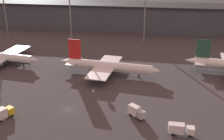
# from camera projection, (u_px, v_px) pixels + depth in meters

# --- Properties ---
(ground) EXTENTS (600.00, 600.00, 0.00)m
(ground) POSITION_uv_depth(u_px,v_px,m) (68.00, 109.00, 89.97)
(ground) COLOR #383538
(terminal_building) EXTENTS (217.30, 22.53, 16.88)m
(terminal_building) POSITION_uv_depth(u_px,v_px,m) (117.00, 16.00, 185.92)
(terminal_building) COLOR #3D424C
(terminal_building) RESTS_ON ground
(airplane_0) EXTENTS (35.47, 38.02, 11.32)m
(airplane_0) POSITION_uv_depth(u_px,v_px,m) (3.00, 58.00, 126.22)
(airplane_0) COLOR silver
(airplane_0) RESTS_ON ground
(airplane_1) EXTENTS (43.26, 28.30, 13.90)m
(airplane_1) POSITION_uv_depth(u_px,v_px,m) (108.00, 66.00, 115.63)
(airplane_1) COLOR silver
(airplane_1) RESTS_ON ground
(service_vehicle_0) EXTENTS (5.71, 5.15, 3.61)m
(service_vehicle_0) POSITION_uv_depth(u_px,v_px,m) (136.00, 111.00, 85.02)
(service_vehicle_0) COLOR #9EA3A8
(service_vehicle_0) RESTS_ON ground
(service_vehicle_1) EXTENTS (4.95, 6.55, 3.67)m
(service_vehicle_1) POSITION_uv_depth(u_px,v_px,m) (3.00, 113.00, 83.91)
(service_vehicle_1) COLOR gold
(service_vehicle_1) RESTS_ON ground
(service_vehicle_2) EXTENTS (7.06, 2.26, 3.32)m
(service_vehicle_2) POSITION_uv_depth(u_px,v_px,m) (180.00, 129.00, 76.62)
(service_vehicle_2) COLOR white
(service_vehicle_2) RESTS_ON ground
(lamp_post_0) EXTENTS (1.80, 1.80, 26.75)m
(lamp_post_0) POSITION_uv_depth(u_px,v_px,m) (5.00, 9.00, 164.20)
(lamp_post_0) COLOR slate
(lamp_post_0) RESTS_ON ground
(lamp_post_1) EXTENTS (1.80, 1.80, 26.10)m
(lamp_post_1) POSITION_uv_depth(u_px,v_px,m) (70.00, 11.00, 158.51)
(lamp_post_1) COLOR slate
(lamp_post_1) RESTS_ON ground
(lamp_post_2) EXTENTS (1.80, 1.80, 25.18)m
(lamp_post_2) POSITION_uv_depth(u_px,v_px,m) (145.00, 15.00, 152.54)
(lamp_post_2) COLOR slate
(lamp_post_2) RESTS_ON ground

